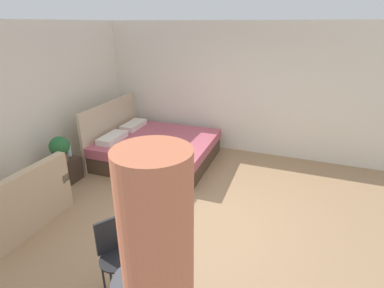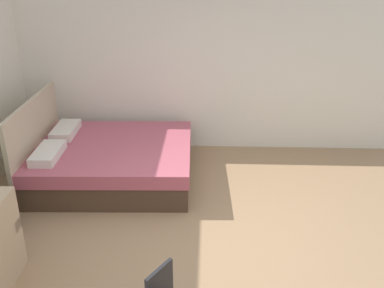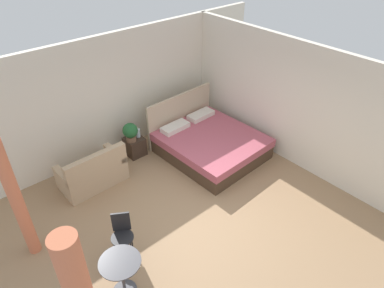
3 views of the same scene
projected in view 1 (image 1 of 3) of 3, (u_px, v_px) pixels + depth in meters
ground_plane at (188, 217)px, 4.59m from camera, size 8.83×9.25×0.02m
wall_back at (18, 108)px, 5.10m from camera, size 8.83×0.12×2.82m
wall_right at (237, 89)px, 6.57m from camera, size 0.12×6.25×2.82m
bed at (155, 148)px, 6.35m from camera, size 2.08×2.33×1.20m
couch at (20, 206)px, 4.32m from camera, size 1.36×0.79×0.92m
nightstand at (66, 169)px, 5.57m from camera, size 0.42×0.43×0.45m
potted_plant at (60, 148)px, 5.29m from camera, size 0.35×0.35×0.46m
vase at (68, 151)px, 5.55m from camera, size 0.10×0.10×0.21m
cafe_chair_near_window at (114, 250)px, 3.19m from camera, size 0.53×0.53×0.85m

